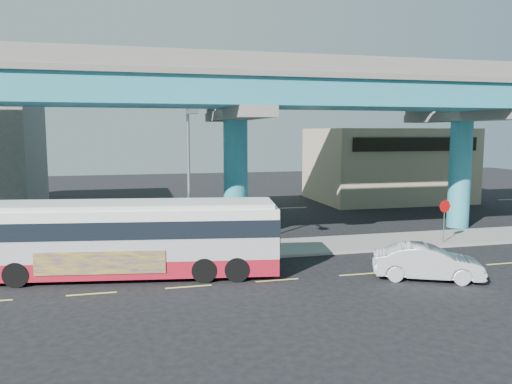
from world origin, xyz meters
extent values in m
plane|color=black|center=(0.00, 0.00, 0.00)|extent=(120.00, 120.00, 0.00)
cube|color=gray|center=(0.00, 5.50, 0.07)|extent=(70.00, 4.00, 0.15)
cube|color=#D8C64C|center=(-8.00, -0.30, 0.01)|extent=(2.00, 0.12, 0.01)
cube|color=#D8C64C|center=(-4.00, -0.30, 0.01)|extent=(2.00, 0.12, 0.01)
cube|color=#D8C64C|center=(0.00, -0.30, 0.01)|extent=(2.00, 0.12, 0.01)
cube|color=#D8C64C|center=(4.00, -0.30, 0.01)|extent=(2.00, 0.12, 0.01)
cube|color=#D8C64C|center=(8.00, -0.30, 0.01)|extent=(2.00, 0.12, 0.01)
cube|color=#D8C64C|center=(12.00, -0.30, 0.01)|extent=(2.00, 0.12, 0.01)
cylinder|color=teal|center=(0.00, 9.00, 3.70)|extent=(1.50, 1.50, 7.40)
cube|color=gray|center=(0.00, 9.00, 7.70)|extent=(2.00, 12.00, 0.60)
cube|color=gray|center=(0.00, 12.50, 8.60)|extent=(1.80, 5.00, 1.20)
cylinder|color=teal|center=(16.00, 9.00, 3.70)|extent=(1.50, 1.50, 7.40)
cube|color=gray|center=(16.00, 9.00, 7.70)|extent=(2.00, 12.00, 0.60)
cube|color=gray|center=(16.00, 12.50, 8.60)|extent=(1.80, 5.00, 1.20)
cube|color=teal|center=(0.00, 5.50, 8.70)|extent=(52.00, 5.00, 1.40)
cube|color=gray|center=(0.00, 5.50, 9.55)|extent=(52.00, 5.40, 0.30)
cube|color=gray|center=(0.00, 3.00, 10.10)|extent=(52.00, 0.25, 0.80)
cube|color=gray|center=(0.00, 8.00, 10.10)|extent=(52.00, 0.25, 0.80)
cube|color=teal|center=(0.00, 12.50, 9.90)|extent=(52.00, 5.00, 1.40)
cube|color=gray|center=(0.00, 12.50, 10.75)|extent=(52.00, 5.40, 0.30)
cube|color=gray|center=(0.00, 10.00, 11.30)|extent=(52.00, 0.25, 0.80)
cube|color=gray|center=(0.00, 15.00, 11.30)|extent=(52.00, 0.25, 0.80)
cube|color=tan|center=(18.00, 23.00, 3.50)|extent=(14.00, 10.00, 7.00)
cube|color=black|center=(18.00, 17.90, 5.60)|extent=(12.00, 0.25, 1.20)
cube|color=maroon|center=(-6.35, 1.97, 0.61)|extent=(13.70, 4.90, 0.78)
cube|color=silver|center=(-6.35, 1.97, 1.84)|extent=(13.70, 4.90, 1.68)
cube|color=black|center=(-6.35, 1.97, 2.40)|extent=(13.76, 4.96, 0.78)
cube|color=silver|center=(-6.35, 1.97, 3.02)|extent=(13.70, 4.90, 0.45)
cube|color=silver|center=(-6.35, 1.97, 3.35)|extent=(13.26, 4.60, 0.22)
cube|color=black|center=(0.29, 0.93, 2.24)|extent=(0.46, 2.58, 1.34)
cube|color=#251458|center=(-7.69, 0.72, 1.03)|extent=(5.53, 0.92, 1.01)
cylinder|color=black|center=(-11.19, 1.44, 0.56)|extent=(1.16, 0.51, 1.12)
cylinder|color=black|center=(-10.79, 3.98, 0.56)|extent=(1.16, 0.51, 1.12)
cylinder|color=black|center=(-3.24, 0.18, 0.56)|extent=(1.16, 0.51, 1.12)
cylinder|color=black|center=(-2.84, 2.72, 0.56)|extent=(1.16, 0.51, 1.12)
cylinder|color=black|center=(-1.81, -0.04, 0.56)|extent=(1.16, 0.51, 1.12)
cylinder|color=black|center=(-1.41, 2.50, 0.56)|extent=(1.16, 0.51, 1.12)
imported|color=#B8B8BE|center=(6.64, -1.77, 0.79)|extent=(5.25, 6.02, 1.57)
cylinder|color=gray|center=(-3.45, 4.00, 4.00)|extent=(0.16, 0.16, 7.69)
cylinder|color=gray|center=(-3.45, 2.96, 7.64)|extent=(0.12, 2.08, 0.12)
cube|color=gray|center=(-3.45, 1.92, 7.58)|extent=(0.50, 0.70, 0.18)
cylinder|color=gray|center=(11.57, 4.20, 1.26)|extent=(0.06, 0.06, 2.22)
cylinder|color=#B20A0A|center=(11.57, 4.17, 2.32)|extent=(0.77, 0.10, 0.77)
camera|label=1|loc=(-6.19, -21.29, 6.64)|focal=35.00mm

